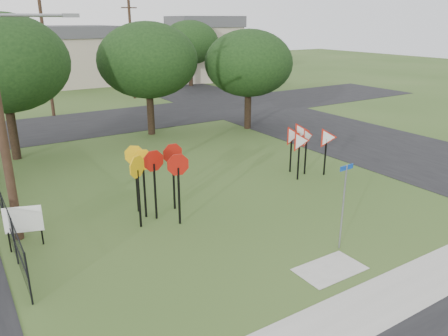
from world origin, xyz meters
The scene contains 18 objects.
ground centered at (0.00, 0.00, 0.00)m, with size 140.00×140.00×0.00m, color #304C1C.
sidewalk centered at (0.00, -4.20, 0.01)m, with size 30.00×1.60×0.02m, color #A19F98.
planting_strip centered at (0.00, -5.40, 0.01)m, with size 30.00×0.80×0.02m, color #304C1C.
street_right centered at (12.00, 10.00, 0.01)m, with size 8.00×50.00×0.02m, color black.
street_far centered at (0.00, 20.00, 0.01)m, with size 60.00×8.00×0.02m, color black.
curb_pad centered at (0.00, -2.40, 0.01)m, with size 2.00×1.20×0.02m, color #A19F98.
street_name_sign centered at (1.17, -1.64, 1.61)m, with size 0.57×0.06×2.78m.
stop_sign_cluster centered at (-2.81, 3.56, 1.92)m, with size 2.43×2.15×2.61m.
yield_sign_cluster centered at (5.00, 4.28, 1.69)m, with size 2.43×1.80×2.30m.
info_board centered at (-7.20, 3.67, 0.95)m, with size 1.10×0.40×1.43m.
far_pole_a centered at (-2.00, 24.00, 4.60)m, with size 1.40×0.24×9.00m.
far_pole_b centered at (6.00, 28.00, 4.35)m, with size 1.40×0.24×8.50m.
house_mid centered at (4.00, 40.00, 3.15)m, with size 8.40×8.40×6.20m.
house_right centered at (18.00, 36.00, 3.65)m, with size 8.30×8.30×7.20m.
tree_near_left centered at (-6.00, 14.00, 4.86)m, with size 6.40×6.40×7.27m.
tree_near_mid centered at (2.00, 15.00, 4.54)m, with size 6.00×6.00×6.80m.
tree_near_right centered at (8.00, 13.00, 4.22)m, with size 5.60×5.60×6.33m.
tree_far_right centered at (14.00, 32.00, 4.54)m, with size 6.00×6.00×6.80m.
Camera 1 is at (-8.53, -10.06, 6.91)m, focal length 35.00 mm.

